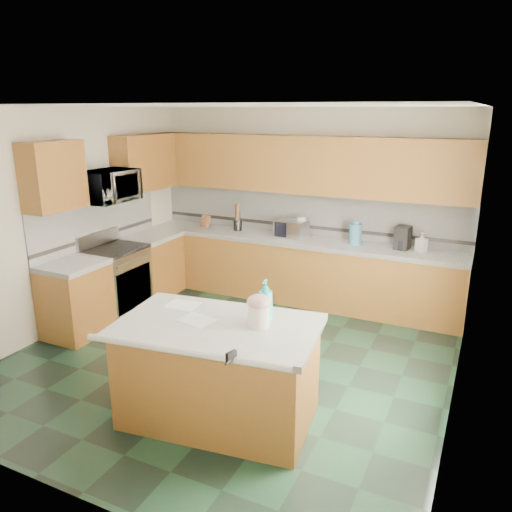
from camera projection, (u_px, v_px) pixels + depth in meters
The scene contains 52 objects.
floor at pixel (230, 358), 5.56m from camera, with size 4.60×4.60×0.00m, color black.
ceiling at pixel (226, 106), 4.80m from camera, with size 4.60×4.60×0.00m, color white.
wall_back at pixel (305, 205), 7.19m from camera, with size 4.60×0.04×2.70m, color #F0E4CB.
wall_front at pixel (54, 325), 3.17m from camera, with size 4.60×0.04×2.70m, color #F0E4CB.
wall_left at pixel (63, 221), 6.14m from camera, with size 0.04×4.60×2.70m, color #F0E4CB.
wall_right at pixel (469, 272), 4.22m from camera, with size 0.04×4.60×2.70m, color #F0E4CB.
back_base_cab at pixel (296, 271), 7.17m from camera, with size 4.60×0.60×0.86m, color #542F10.
back_countertop at pixel (297, 241), 7.04m from camera, with size 4.60×0.64×0.06m, color white.
back_upper_cab at pixel (302, 165), 6.86m from camera, with size 4.60×0.33×0.78m, color #542F10.
back_backsplash at pixel (304, 213), 7.19m from camera, with size 4.60×0.02×0.63m, color silver.
back_accent_band at pixel (304, 226), 7.24m from camera, with size 4.60×0.01×0.05m, color black.
left_base_cab_rear at pixel (153, 267), 7.38m from camera, with size 0.60×0.82×0.86m, color #542F10.
left_counter_rear at pixel (151, 237), 7.25m from camera, with size 0.64×0.82×0.06m, color white.
left_base_cab_front at pixel (76, 301), 6.06m from camera, with size 0.60×0.72×0.86m, color #542F10.
left_counter_front at pixel (72, 265), 5.93m from camera, with size 0.64×0.72×0.06m, color white.
left_backsplash at pixel (97, 222), 6.64m from camera, with size 0.02×2.30×0.63m, color silver.
left_accent_band at pixel (99, 236), 6.69m from camera, with size 0.01×2.30×0.05m, color black.
left_upper_cab_rear at pixel (144, 163), 7.13m from camera, with size 0.33×1.09×0.78m, color #542F10.
left_upper_cab_front at pixel (53, 176), 5.69m from camera, with size 0.33×0.72×0.78m, color #542F10.
range_body at pixel (117, 282), 6.70m from camera, with size 0.60×0.76×0.88m, color #B7B7BC.
range_oven_door at pixel (134, 288), 6.59m from camera, with size 0.02×0.68×0.55m, color black.
range_cooktop at pixel (114, 249), 6.57m from camera, with size 0.62×0.78×0.04m, color black.
range_handle at pixel (134, 261), 6.47m from camera, with size 0.02×0.02×0.66m, color #B7B7BC.
range_backguard at pixel (98, 238), 6.64m from camera, with size 0.06×0.76×0.18m, color #B7B7BC.
microwave at pixel (109, 186), 6.33m from camera, with size 0.73×0.50×0.41m, color #B7B7BC.
island_base at pixel (219, 375), 4.38m from camera, with size 1.61×0.92×0.86m, color #542F10.
island_top at pixel (218, 327), 4.25m from camera, with size 1.71×1.02×0.06m, color white.
island_bullnose at pixel (184, 352), 3.81m from camera, with size 0.06×0.06×1.71m, color white.
treat_jar at pixel (259, 316), 4.16m from camera, with size 0.18×0.18×0.19m, color white.
treat_jar_lid at pixel (259, 302), 4.12m from camera, with size 0.20×0.20×0.12m, color #D59E9E.
treat_jar_knob at pixel (259, 297), 4.11m from camera, with size 0.02×0.02×0.06m, color tan.
treat_jar_knob_end_l at pixel (255, 296), 4.13m from camera, with size 0.03×0.03×0.03m, color tan.
treat_jar_knob_end_r at pixel (262, 298), 4.10m from camera, with size 0.03×0.03×0.03m, color tan.
soap_bottle_island at pixel (265, 300), 4.26m from camera, with size 0.14×0.14×0.36m, color teal.
paper_sheet_a at pixel (197, 320), 4.31m from camera, with size 0.31×0.23×0.00m, color white.
paper_sheet_b at pixel (183, 305), 4.64m from camera, with size 0.30×0.22×0.00m, color white.
clamp_body at pixel (231, 357), 3.65m from camera, with size 0.03×0.09×0.08m, color black.
clamp_handle at pixel (228, 363), 3.61m from camera, with size 0.01×0.01×0.07m, color black.
knife_block at pixel (205, 221), 7.68m from camera, with size 0.10×0.09×0.19m, color #472814.
utensil_crock at pixel (238, 225), 7.48m from camera, with size 0.13×0.13×0.16m, color black.
utensil_bundle at pixel (238, 212), 7.43m from camera, with size 0.08×0.08×0.24m, color #472814.
toaster_oven at pixel (291, 228), 7.08m from camera, with size 0.43×0.30×0.25m, color #B7B7BC.
toaster_oven_door at pixel (288, 230), 6.96m from camera, with size 0.39×0.01×0.21m, color black.
paper_towel at pixel (301, 227), 7.07m from camera, with size 0.13×0.13×0.30m, color white.
paper_towel_base at pixel (301, 237), 7.11m from camera, with size 0.20×0.20×0.01m, color #B7B7BC.
water_jug at pixel (355, 234), 6.71m from camera, with size 0.17×0.17×0.28m, color teal.
water_jug_neck at pixel (356, 223), 6.66m from camera, with size 0.08×0.08×0.04m, color teal.
coffee_maker at pixel (403, 238), 6.47m from camera, with size 0.18×0.20×0.30m, color black.
coffee_carafe at pixel (402, 245), 6.45m from camera, with size 0.13×0.13×0.13m, color black.
soap_bottle_back at pixel (422, 242), 6.35m from camera, with size 0.12×0.12×0.26m, color white.
soap_back_cap at pixel (423, 231), 6.31m from camera, with size 0.02×0.02×0.03m, color red.
window_light_proxy at pixel (466, 261), 4.02m from camera, with size 0.02×1.40×1.10m, color white.
Camera 1 is at (2.42, -4.40, 2.67)m, focal length 35.00 mm.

